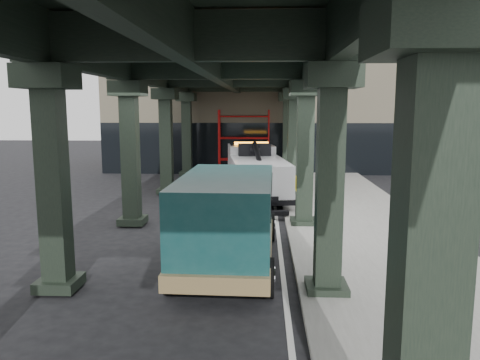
# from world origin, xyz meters

# --- Properties ---
(ground) EXTENTS (90.00, 90.00, 0.00)m
(ground) POSITION_xyz_m (0.00, 0.00, 0.00)
(ground) COLOR black
(ground) RESTS_ON ground
(sidewalk) EXTENTS (5.00, 40.00, 0.15)m
(sidewalk) POSITION_xyz_m (4.50, 2.00, 0.07)
(sidewalk) COLOR gray
(sidewalk) RESTS_ON ground
(lane_stripe) EXTENTS (0.12, 38.00, 0.01)m
(lane_stripe) POSITION_xyz_m (1.70, 2.00, 0.01)
(lane_stripe) COLOR silver
(lane_stripe) RESTS_ON ground
(viaduct) EXTENTS (7.40, 32.00, 6.40)m
(viaduct) POSITION_xyz_m (-0.40, 2.00, 5.46)
(viaduct) COLOR black
(viaduct) RESTS_ON ground
(building) EXTENTS (22.00, 10.00, 8.00)m
(building) POSITION_xyz_m (2.00, 20.00, 4.00)
(building) COLOR #C6B793
(building) RESTS_ON ground
(scaffolding) EXTENTS (3.08, 0.88, 4.00)m
(scaffolding) POSITION_xyz_m (0.00, 14.64, 2.11)
(scaffolding) COLOR red
(scaffolding) RESTS_ON ground
(tow_truck) EXTENTS (3.12, 8.05, 2.58)m
(tow_truck) POSITION_xyz_m (0.81, 7.48, 1.26)
(tow_truck) COLOR black
(tow_truck) RESTS_ON ground
(towed_van) EXTENTS (2.56, 6.08, 2.44)m
(towed_van) POSITION_xyz_m (0.30, -2.17, 1.31)
(towed_van) COLOR #113D3D
(towed_van) RESTS_ON ground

